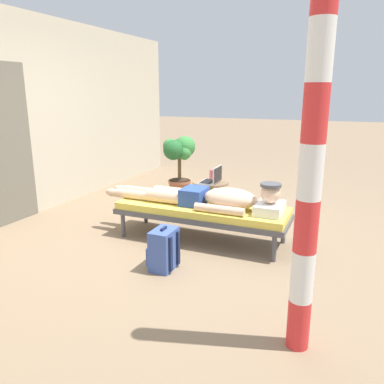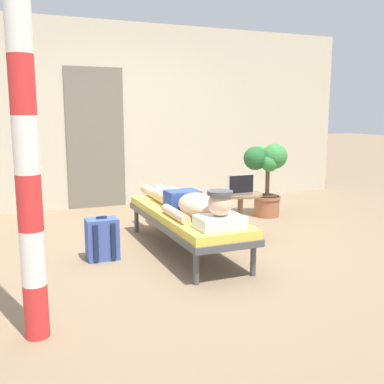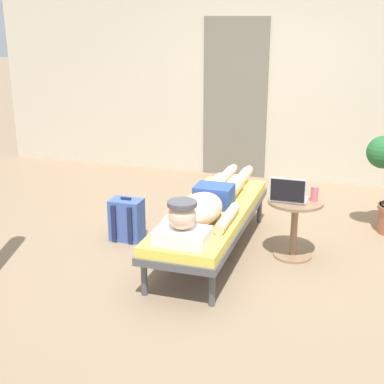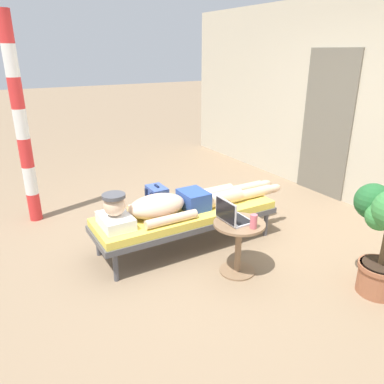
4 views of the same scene
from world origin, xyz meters
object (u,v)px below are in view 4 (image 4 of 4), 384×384
Objects in this scene: laptop at (231,216)px; backpack at (158,202)px; drink_glass at (254,221)px; side_table at (239,239)px; person_reclining at (177,203)px; lounge_chair at (186,216)px; porch_post at (21,124)px.

laptop reaches higher than backpack.
laptop is at bearing -156.64° from drink_glass.
laptop is at bearing -139.48° from side_table.
drink_glass reaches higher than side_table.
backpack is (-0.84, 0.17, -0.32)m from person_reclining.
person_reclining is at bearing -161.75° from laptop.
drink_glass is at bearing 23.36° from laptop.
drink_glass is 1.76m from backpack.
side_table is (0.72, 0.16, 0.01)m from lounge_chair.
laptop reaches higher than drink_glass.
laptop is 2.69m from porch_post.
porch_post is at bearing -139.47° from lounge_chair.
laptop is (0.66, 0.11, 0.24)m from lounge_chair.
person_reclining is at bearing -11.13° from backpack.
backpack is at bearing -175.29° from drink_glass.
porch_post reaches higher than laptop.
laptop is at bearing 1.91° from backpack.
lounge_chair is 0.92m from drink_glass.
laptop reaches higher than side_table.
drink_glass is (0.87, 0.20, 0.24)m from lounge_chair.
person_reclining reaches higher than drink_glass.
person_reclining is at bearing -160.48° from drink_glass.
porch_post reaches higher than lounge_chair.
side_table is 1.69× the size of laptop.
laptop is at bearing 9.39° from lounge_chair.
porch_post reaches higher than person_reclining.
laptop reaches higher than person_reclining.
lounge_chair is 3.81× the size of side_table.
side_table is at bearing 40.52° from laptop.
person_reclining is 4.15× the size of side_table.
backpack is at bearing -176.28° from side_table.
side_table is 0.28m from drink_glass.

